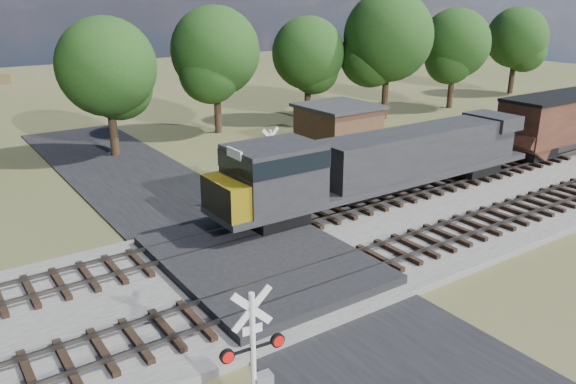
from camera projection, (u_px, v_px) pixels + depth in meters
ground at (268, 274)px, 21.83m from camera, size 160.00×160.00×0.00m
ballast_bed at (434, 213)px, 27.51m from camera, size 140.00×10.00×0.30m
road at (268, 273)px, 21.82m from camera, size 7.00×60.00×0.08m
crossing_panel at (261, 262)px, 22.12m from camera, size 7.00×9.00×0.62m
track_near at (363, 263)px, 21.81m from camera, size 140.00×2.60×0.33m
track_far at (290, 223)px, 25.70m from camera, size 140.00×2.60×0.33m
crossing_signal_near at (257, 377)px, 13.26m from camera, size 1.65×0.37×4.09m
crossing_signal_far at (270, 174)px, 28.43m from camera, size 1.65×0.36×4.10m
equipment_shed at (338, 128)px, 38.55m from camera, size 4.99×4.99×3.30m
treeline at (170, 52)px, 38.66m from camera, size 83.40×11.39×11.82m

